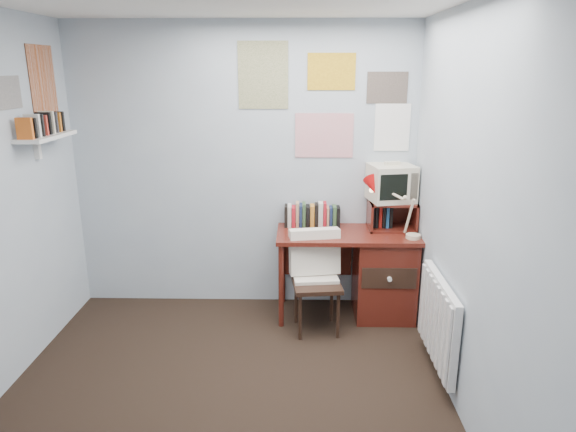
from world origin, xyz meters
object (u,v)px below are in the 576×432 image
radiator (439,321)px  wall_shelf (46,136)px  desk_lamp (415,213)px  crt_tv (391,181)px  tv_riser (392,215)px  desk_chair (317,285)px  desk (377,271)px

radiator → wall_shelf: size_ratio=1.29×
desk_lamp → crt_tv: crt_tv is taller
desk_lamp → crt_tv: 0.37m
radiator → crt_tv: bearing=100.0°
wall_shelf → tv_riser: bearing=10.3°
tv_riser → radiator: tv_riser is taller
desk_chair → radiator: size_ratio=1.02×
desk_lamp → crt_tv: bearing=139.1°
desk_lamp → radiator: (0.03, -0.78, -0.56)m
desk_chair → radiator: bearing=-43.7°
desk → desk_chair: 0.62m
radiator → wall_shelf: bearing=169.1°
crt_tv → radiator: crt_tv is taller
desk_chair → crt_tv: (0.64, 0.44, 0.77)m
tv_riser → radiator: bearing=-80.7°
radiator → tv_riser: bearing=99.3°
desk_chair → wall_shelf: 2.37m
desk_lamp → tv_riser: desk_lamp is taller
desk_lamp → crt_tv: size_ratio=1.22×
desk_chair → tv_riser: 0.91m
desk → crt_tv: size_ratio=3.35×
desk → tv_riser: tv_riser is taller
desk_chair → desk_lamp: 0.99m
desk_chair → radiator: desk_chair is taller
crt_tv → wall_shelf: size_ratio=0.58×
desk_chair → crt_tv: bearing=27.6°
radiator → desk: bearing=107.2°
tv_riser → desk_chair: bearing=-147.7°
desk_lamp → tv_riser: bearing=138.2°
crt_tv → wall_shelf: bearing=179.3°
desk_lamp → radiator: desk_lamp is taller
desk → desk_lamp: (0.26, -0.15, 0.57)m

